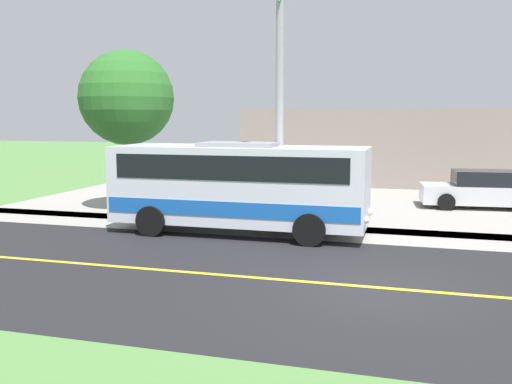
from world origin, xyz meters
name	(u,v)px	position (x,y,z in m)	size (l,w,h in m)	color
ground_plane	(377,288)	(0.00, 0.00, 0.00)	(120.00, 120.00, 0.00)	#548442
road_surface	(377,288)	(0.00, 0.00, 0.00)	(8.00, 100.00, 0.01)	black
sidewalk	(388,236)	(-5.20, 0.00, 0.00)	(2.40, 100.00, 0.01)	#9E9991
parking_lot_surface	(472,204)	(-12.40, 3.00, 0.00)	(14.00, 36.00, 0.01)	#9E9991
road_centre_line	(377,287)	(0.00, 0.00, 0.01)	(0.16, 100.00, 0.00)	gold
shuttle_bus_front	(240,183)	(-4.49, -4.36, 1.51)	(2.63, 7.71, 2.73)	silver
street_light_pole	(278,103)	(-4.86, -3.26, 3.90)	(1.97, 0.24, 7.00)	#9E9EA3
parked_car_near	(482,190)	(-11.48, 3.24, 0.69)	(2.29, 4.53, 1.45)	silver
tree_curbside	(127,98)	(-7.40, -9.64, 4.17)	(3.50, 3.50, 5.94)	#4C3826
commercial_building	(406,144)	(-21.40, 0.26, 1.96)	(10.00, 16.59, 3.92)	gray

